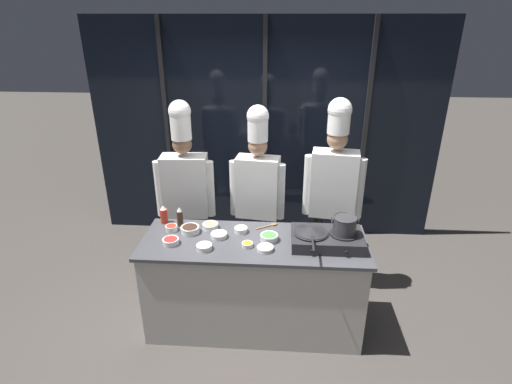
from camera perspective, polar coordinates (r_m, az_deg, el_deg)
The scene contains 22 objects.
ground_plane at distance 4.00m, azimuth -0.26°, elevation -18.19°, with size 24.00×24.00×0.00m, color #47423D.
window_wall_back at distance 4.98m, azimuth 1.25°, elevation 8.40°, with size 4.27×0.09×2.70m.
demo_counter at distance 3.71m, azimuth -0.27°, elevation -12.98°, with size 1.95×0.70×0.90m.
portable_stove at distance 3.43m, azimuth 10.09°, elevation -6.59°, with size 0.60×0.39×0.11m.
frying_pan at distance 3.37m, azimuth 7.88°, elevation -5.35°, with size 0.30×0.51×0.05m.
stock_pot at distance 3.38m, azimuth 12.57°, elevation -4.60°, with size 0.22×0.20×0.15m.
squeeze_bottle_chili at distance 3.81m, azimuth -13.04°, elevation -3.15°, with size 0.07×0.07×0.18m.
squeeze_bottle_soy at distance 3.72m, azimuth -10.82°, elevation -3.52°, with size 0.05×0.05×0.19m.
prep_bowl_carrots at distance 3.37m, azimuth -1.25°, elevation -7.47°, with size 0.10×0.10×0.04m.
prep_bowl_rice at distance 3.58m, azimuth -2.17°, elevation -5.36°, with size 0.12×0.12×0.05m.
prep_bowl_scallions at distance 3.45m, azimuth 1.90°, elevation -6.43°, with size 0.16×0.16×0.06m.
prep_bowl_soy_glaze at distance 3.62m, azimuth -9.40°, elevation -5.24°, with size 0.17×0.17×0.06m.
prep_bowl_chicken at distance 3.32m, azimuth 1.32°, elevation -8.00°, with size 0.14×0.14×0.03m.
prep_bowl_noodles at distance 3.52m, azimuth -5.32°, elevation -6.10°, with size 0.15×0.15×0.04m.
prep_bowl_shrimp at distance 3.36m, azimuth -7.41°, elevation -7.73°, with size 0.13×0.13×0.05m.
prep_bowl_chili_flakes at distance 3.68m, azimuth -12.00°, elevation -5.00°, with size 0.11×0.11×0.05m.
prep_bowl_mushrooms at distance 3.66m, azimuth -6.54°, elevation -4.79°, with size 0.15×0.15×0.05m.
prep_bowl_bell_pepper at distance 3.48m, azimuth -12.09°, elevation -6.84°, with size 0.14×0.14×0.05m.
serving_spoon_solid at distance 3.69m, azimuth 2.15°, elevation -4.74°, with size 0.21×0.14×0.02m.
chef_head at distance 4.09m, azimuth -10.08°, elevation 0.98°, with size 0.60×0.26×1.97m.
chef_sous at distance 4.01m, azimuth 0.24°, elevation 0.87°, with size 0.56×0.28×1.92m.
chef_line at distance 4.00m, azimuth 11.03°, elevation 1.21°, with size 0.58×0.29×2.00m.
Camera 1 is at (0.22, -2.96, 2.67)m, focal length 28.00 mm.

